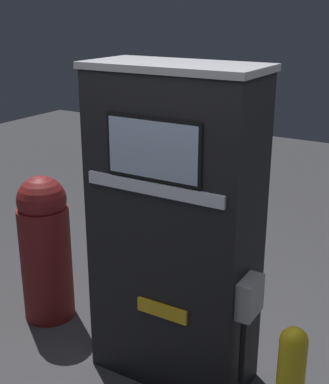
% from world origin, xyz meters
% --- Properties ---
extents(gas_pump, '(1.09, 0.50, 1.99)m').
position_xyz_m(gas_pump, '(0.00, 0.23, 1.00)').
color(gas_pump, black).
rests_on(gas_pump, ground_plane).
extents(trash_bin, '(0.38, 0.38, 1.13)m').
position_xyz_m(trash_bin, '(-1.16, 0.31, 0.58)').
color(trash_bin, maroon).
rests_on(trash_bin, ground_plane).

